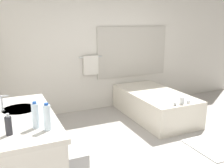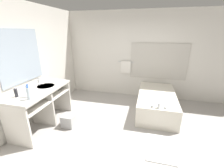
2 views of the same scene
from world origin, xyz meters
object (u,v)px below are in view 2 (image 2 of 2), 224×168
(bathtub, at_px, (156,101))
(soap_dispenser, at_px, (16,93))
(water_bottle_2, at_px, (28,91))
(waste_bin, at_px, (69,120))
(water_bottle_1, at_px, (28,93))

(bathtub, height_order, soap_dispenser, soap_dispenser)
(bathtub, distance_m, water_bottle_2, 3.09)
(bathtub, relative_size, waste_bin, 6.59)
(water_bottle_2, bearing_deg, bathtub, 34.56)
(bathtub, bearing_deg, water_bottle_2, -145.44)
(water_bottle_1, bearing_deg, water_bottle_2, 133.62)
(water_bottle_1, bearing_deg, waste_bin, 54.95)
(water_bottle_1, distance_m, water_bottle_2, 0.13)
(bathtub, distance_m, water_bottle_1, 3.08)
(water_bottle_1, relative_size, waste_bin, 0.93)
(bathtub, relative_size, water_bottle_2, 7.14)
(bathtub, relative_size, soap_dispenser, 9.32)
(soap_dispenser, relative_size, waste_bin, 0.71)
(water_bottle_2, relative_size, waste_bin, 0.92)
(bathtub, height_order, water_bottle_1, water_bottle_1)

